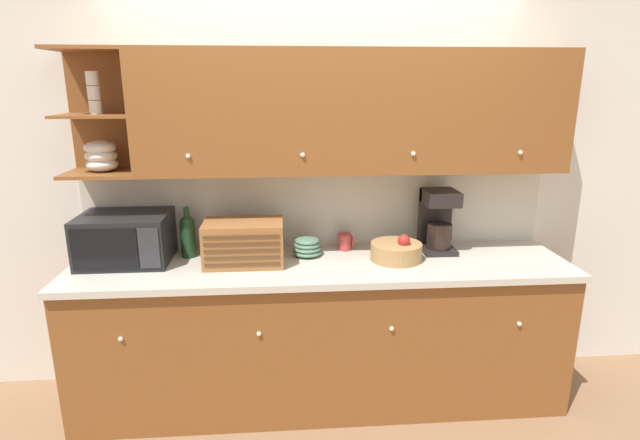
% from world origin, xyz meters
% --- Properties ---
extents(ground_plane, '(24.00, 24.00, 0.00)m').
position_xyz_m(ground_plane, '(0.00, 0.00, 0.00)').
color(ground_plane, '#896647').
extents(wall_back, '(5.36, 0.06, 2.60)m').
position_xyz_m(wall_back, '(0.00, 0.03, 1.30)').
color(wall_back, silver).
rests_on(wall_back, ground_plane).
extents(counter_unit, '(2.98, 0.68, 0.93)m').
position_xyz_m(counter_unit, '(-0.00, -0.33, 0.46)').
color(counter_unit, brown).
rests_on(counter_unit, ground_plane).
extents(backsplash_panel, '(2.96, 0.01, 0.52)m').
position_xyz_m(backsplash_panel, '(0.00, -0.01, 1.19)').
color(backsplash_panel, beige).
rests_on(backsplash_panel, counter_unit).
extents(upper_cabinets, '(2.96, 0.36, 0.71)m').
position_xyz_m(upper_cabinets, '(0.16, -0.17, 1.80)').
color(upper_cabinets, brown).
rests_on(upper_cabinets, backsplash_panel).
extents(microwave, '(0.52, 0.41, 0.29)m').
position_xyz_m(microwave, '(-1.16, -0.23, 1.07)').
color(microwave, black).
rests_on(microwave, counter_unit).
extents(wine_bottle, '(0.09, 0.09, 0.32)m').
position_xyz_m(wine_bottle, '(-0.81, -0.16, 1.07)').
color(wine_bottle, '#19381E').
rests_on(wine_bottle, counter_unit).
extents(bread_box, '(0.46, 0.29, 0.26)m').
position_xyz_m(bread_box, '(-0.46, -0.31, 1.05)').
color(bread_box, '#996033').
rests_on(bread_box, counter_unit).
extents(bowl_stack_on_counter, '(0.18, 0.18, 0.12)m').
position_xyz_m(bowl_stack_on_counter, '(-0.08, -0.20, 0.98)').
color(bowl_stack_on_counter, slate).
rests_on(bowl_stack_on_counter, counter_unit).
extents(mug, '(0.10, 0.09, 0.11)m').
position_xyz_m(mug, '(0.17, -0.11, 0.98)').
color(mug, '#B73D38').
rests_on(mug, counter_unit).
extents(fruit_basket, '(0.31, 0.31, 0.17)m').
position_xyz_m(fruit_basket, '(0.46, -0.33, 0.98)').
color(fruit_basket, '#A87F4C').
rests_on(fruit_basket, counter_unit).
extents(coffee_maker, '(0.21, 0.23, 0.40)m').
position_xyz_m(coffee_maker, '(0.76, -0.17, 1.13)').
color(coffee_maker, black).
rests_on(coffee_maker, counter_unit).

